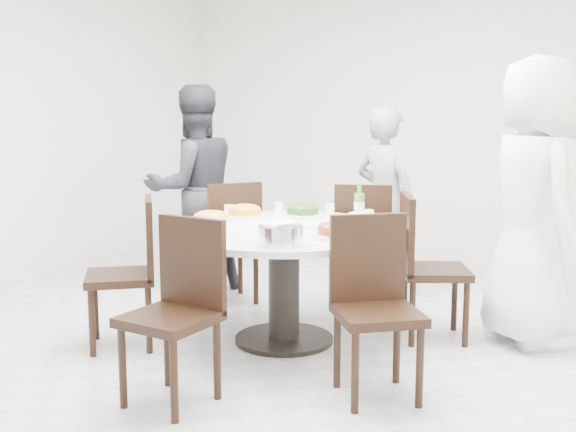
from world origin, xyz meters
The scene contains 22 objects.
floor centered at (0.00, 0.00, 0.00)m, with size 6.00×6.00×0.01m, color silver.
wall_back centered at (0.00, 3.00, 1.40)m, with size 6.00×0.01×2.80m, color silver.
dining_table centered at (-0.12, 0.15, 0.38)m, with size 1.50×1.50×0.75m, color silver.
chair_ne centered at (0.69, 0.71, 0.47)m, with size 0.42×0.42×0.95m, color black.
chair_n centered at (-0.05, 1.20, 0.47)m, with size 0.42×0.42×0.95m, color black.
chair_nw centered at (-1.00, 0.74, 0.47)m, with size 0.42×0.42×0.95m, color black.
chair_sw centered at (-0.96, -0.47, 0.47)m, with size 0.42×0.42×0.95m, color black.
chair_s centered at (-0.11, -0.99, 0.47)m, with size 0.42×0.42×0.95m, color black.
chair_se centered at (0.77, -0.37, 0.47)m, with size 0.42×0.42×0.95m, color black.
diner_right centered at (1.23, 0.97, 0.92)m, with size 0.90×0.58×1.83m, color silver.
diner_middle centered at (-0.07, 1.61, 0.76)m, with size 0.55×0.36×1.51m, color black.
diner_left centered at (-1.46, 0.91, 0.84)m, with size 0.82×0.64×1.68m, color black.
dish_greens centered at (-0.24, 0.59, 0.79)m, with size 0.28×0.28×0.07m, color white.
dish_pale centered at (0.27, 0.46, 0.79)m, with size 0.27×0.27×0.07m, color white.
dish_orange centered at (-0.56, 0.35, 0.79)m, with size 0.28×0.28×0.08m, color white.
dish_redbrown centered at (0.32, 0.01, 0.79)m, with size 0.28×0.28×0.07m, color white.
dish_tofu centered at (-0.57, -0.02, 0.79)m, with size 0.29×0.29×0.08m, color white.
rice_bowl centered at (0.15, -0.33, 0.80)m, with size 0.25×0.25×0.11m, color silver.
soup_bowl centered at (-0.38, -0.32, 0.79)m, with size 0.28×0.28×0.09m, color white.
beverage_bottle centered at (0.17, 0.64, 0.87)m, with size 0.07×0.07×0.24m, color #357E32.
tea_cups centered at (-0.16, 0.78, 0.79)m, with size 0.07×0.07×0.08m, color white.
chopsticks centered at (-0.10, 0.83, 0.76)m, with size 0.24×0.04×0.01m, color tan, non-canonical shape.
Camera 1 is at (2.24, -3.70, 1.54)m, focal length 45.00 mm.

